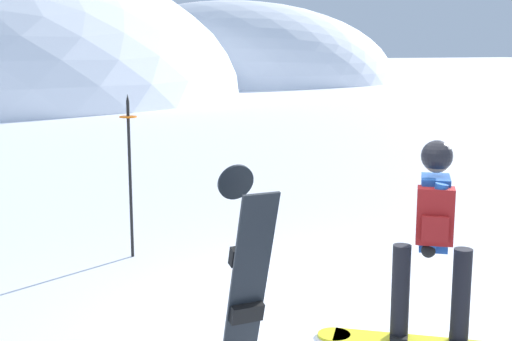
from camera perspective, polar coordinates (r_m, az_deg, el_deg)
ground_plane at (r=6.06m, az=10.08°, el=-13.58°), size 300.00×300.00×0.00m
ridge_peak_far at (r=52.06m, az=-1.96°, el=7.46°), size 24.92×22.43×11.93m
snowboarder_main at (r=5.66m, az=14.60°, el=-5.58°), size 1.51×1.24×1.71m
spare_snowboard at (r=5.02m, az=-0.80°, el=-8.62°), size 0.28×0.51×1.59m
piste_marker_far at (r=8.00m, az=-10.52°, el=0.43°), size 0.20×0.20×1.92m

